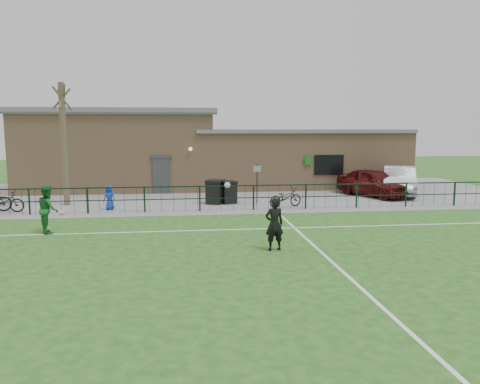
{
  "coord_description": "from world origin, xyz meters",
  "views": [
    {
      "loc": [
        -2.23,
        -13.3,
        3.88
      ],
      "look_at": [
        0.0,
        5.0,
        1.3
      ],
      "focal_mm": 35.0,
      "sensor_mm": 36.0,
      "label": 1
    }
  ],
  "objects": [
    {
      "name": "car_maroon",
      "position": [
        8.31,
        11.53,
        0.79
      ],
      "size": [
        3.56,
        4.87,
        1.54
      ],
      "primitive_type": "imported",
      "rotation": [
        0.0,
        0.0,
        0.44
      ],
      "color": "#430C0D",
      "rests_on": "paving_strip"
    },
    {
      "name": "pitch_line_mid",
      "position": [
        0.0,
        4.0,
        0.0
      ],
      "size": [
        28.0,
        0.1,
        0.01
      ],
      "primitive_type": "cube",
      "color": "white",
      "rests_on": "ground"
    },
    {
      "name": "clubhouse",
      "position": [
        -0.88,
        16.5,
        2.22
      ],
      "size": [
        24.25,
        5.4,
        4.96
      ],
      "color": "tan",
      "rests_on": "ground"
    },
    {
      "name": "ball_ground",
      "position": [
        -7.59,
        7.79,
        0.12
      ],
      "size": [
        0.24,
        0.24,
        0.24
      ],
      "primitive_type": "sphere",
      "color": "silver",
      "rests_on": "ground"
    },
    {
      "name": "sign_post",
      "position": [
        1.47,
        9.92,
        1.02
      ],
      "size": [
        0.06,
        0.06,
        2.0
      ],
      "primitive_type": "cylinder",
      "rotation": [
        0.0,
        0.0,
        0.08
      ],
      "color": "black",
      "rests_on": "paving_strip"
    },
    {
      "name": "wheelie_bin_right",
      "position": [
        -0.66,
        10.01,
        0.58
      ],
      "size": [
        1.01,
        1.06,
        1.12
      ],
      "primitive_type": "cube",
      "rotation": [
        0.0,
        0.0,
        -0.4
      ],
      "color": "black",
      "rests_on": "paving_strip"
    },
    {
      "name": "car_silver",
      "position": [
        10.02,
        11.92,
        0.83
      ],
      "size": [
        3.55,
        5.16,
        1.61
      ],
      "primitive_type": "imported",
      "rotation": [
        0.0,
        0.0,
        -0.42
      ],
      "color": "#95979C",
      "rests_on": "paving_strip"
    },
    {
      "name": "pitch_line_perp",
      "position": [
        2.0,
        0.0,
        0.0
      ],
      "size": [
        0.1,
        16.0,
        0.01
      ],
      "primitive_type": "cube",
      "color": "white",
      "rests_on": "ground"
    },
    {
      "name": "wheelie_bin_left",
      "position": [
        -0.0,
        10.08,
        0.55
      ],
      "size": [
        0.92,
        0.98,
        1.06
      ],
      "primitive_type": "cube",
      "rotation": [
        0.0,
        0.0,
        0.33
      ],
      "color": "black",
      "rests_on": "paving_strip"
    },
    {
      "name": "spectator_child",
      "position": [
        -5.68,
        8.83,
        0.6
      ],
      "size": [
        0.65,
        0.53,
        1.15
      ],
      "primitive_type": "imported",
      "rotation": [
        0.0,
        0.0,
        -0.34
      ],
      "color": "#1338B7",
      "rests_on": "paving_strip"
    },
    {
      "name": "pitch_line_touch",
      "position": [
        0.0,
        7.8,
        0.0
      ],
      "size": [
        28.0,
        0.1,
        0.01
      ],
      "primitive_type": "cube",
      "color": "white",
      "rests_on": "ground"
    },
    {
      "name": "bare_tree",
      "position": [
        -8.0,
        10.5,
        3.0
      ],
      "size": [
        0.3,
        0.3,
        6.0
      ],
      "primitive_type": "cylinder",
      "color": "#4D402E",
      "rests_on": "ground"
    },
    {
      "name": "outfield_player",
      "position": [
        -7.19,
        4.33,
        0.88
      ],
      "size": [
        0.92,
        1.03,
        1.76
      ],
      "primitive_type": "imported",
      "rotation": [
        0.0,
        0.0,
        1.93
      ],
      "color": "#1B6125",
      "rests_on": "ground"
    },
    {
      "name": "goalkeeper_kick",
      "position": [
        0.55,
        0.94,
        0.87
      ],
      "size": [
        1.63,
        3.49,
        1.82
      ],
      "color": "black",
      "rests_on": "ground"
    },
    {
      "name": "perimeter_fence",
      "position": [
        0.0,
        8.0,
        0.6
      ],
      "size": [
        28.0,
        0.1,
        1.2
      ],
      "primitive_type": "cube",
      "color": "black",
      "rests_on": "ground"
    },
    {
      "name": "bicycle_e",
      "position": [
        2.64,
        8.55,
        0.49
      ],
      "size": [
        1.91,
        1.26,
        0.95
      ],
      "primitive_type": "imported",
      "rotation": [
        0.0,
        0.0,
        1.96
      ],
      "color": "black",
      "rests_on": "paving_strip"
    },
    {
      "name": "ground",
      "position": [
        0.0,
        0.0,
        0.0
      ],
      "size": [
        90.0,
        90.0,
        0.0
      ],
      "primitive_type": "plane",
      "color": "#215218",
      "rests_on": "ground"
    },
    {
      "name": "bicycle_c",
      "position": [
        -10.38,
        8.7,
        0.51
      ],
      "size": [
        1.9,
        0.75,
        0.98
      ],
      "primitive_type": "imported",
      "rotation": [
        0.0,
        0.0,
        1.62
      ],
      "color": "black",
      "rests_on": "paving_strip"
    },
    {
      "name": "paving_strip",
      "position": [
        0.0,
        13.5,
        0.01
      ],
      "size": [
        34.0,
        13.0,
        0.02
      ],
      "primitive_type": "cube",
      "color": "gray",
      "rests_on": "ground"
    }
  ]
}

